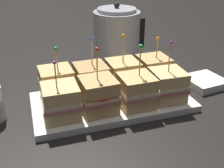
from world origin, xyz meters
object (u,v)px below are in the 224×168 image
sandwich_back_far_left (57,84)px  sandwich_front_center_right (136,91)px  sandwich_back_center_right (123,75)px  sandwich_front_center_left (99,95)px  sandwich_front_far_right (167,85)px  sandwich_back_center_left (91,80)px  kettle_steel (117,36)px  napkin_stack (204,82)px  serving_platter (112,102)px  sandwich_front_far_left (61,102)px  sandwich_back_far_right (153,71)px

sandwich_back_far_left → sandwich_front_center_right: bearing=-27.4°
sandwich_front_center_right → sandwich_back_center_right: (-0.00, 0.10, 0.00)m
sandwich_front_center_left → sandwich_front_far_right: (0.19, -0.00, -0.00)m
sandwich_front_center_left → sandwich_back_center_left: sandwich_front_center_left is taller
kettle_steel → napkin_stack: bearing=-54.7°
sandwich_front_center_left → sandwich_front_far_right: bearing=-0.1°
sandwich_front_center_left → sandwich_back_center_left: (0.00, 0.09, -0.00)m
napkin_stack → serving_platter: bearing=-175.3°
serving_platter → kettle_steel: (0.12, 0.31, 0.09)m
sandwich_back_center_left → napkin_stack: (0.36, -0.02, -0.05)m
sandwich_front_far_right → sandwich_back_far_left: size_ratio=1.10×
sandwich_front_center_left → sandwich_back_center_right: bearing=43.6°
sandwich_back_far_left → sandwich_back_center_right: bearing=-0.7°
sandwich_back_far_left → kettle_steel: 0.37m
sandwich_front_far_left → sandwich_front_center_left: sandwich_front_center_left is taller
sandwich_front_center_right → napkin_stack: 0.28m
serving_platter → sandwich_front_far_left: bearing=-162.5°
sandwich_front_center_right → sandwich_back_center_left: size_ratio=1.01×
sandwich_front_center_right → sandwich_back_far_left: bearing=152.6°
sandwich_front_center_left → sandwich_back_far_left: 0.13m
sandwich_back_center_right → sandwich_front_far_right: bearing=-44.9°
sandwich_front_center_left → sandwich_back_center_left: 0.09m
serving_platter → sandwich_front_center_right: bearing=-44.6°
sandwich_back_far_right → sandwich_back_center_right: bearing=-179.8°
sandwich_front_center_right → sandwich_back_center_left: 0.14m
sandwich_front_far_right → sandwich_back_far_left: 0.30m
sandwich_front_center_left → kettle_steel: size_ratio=0.77×
kettle_steel → sandwich_back_far_right: bearing=-84.0°
sandwich_back_far_left → kettle_steel: kettle_steel is taller
serving_platter → sandwich_back_far_left: sandwich_back_far_left is taller
sandwich_front_center_left → kettle_steel: bearing=64.6°
sandwich_back_far_right → sandwich_front_center_right: bearing=-133.9°
sandwich_front_far_right → kettle_steel: (-0.02, 0.35, 0.04)m
serving_platter → sandwich_front_center_right: (0.05, -0.05, 0.05)m
sandwich_back_center_left → sandwich_front_center_right: bearing=-44.5°
sandwich_back_far_right → serving_platter: bearing=-161.6°
sandwich_back_far_left → kettle_steel: size_ratio=0.69×
kettle_steel → sandwich_back_far_left: bearing=-135.2°
serving_platter → sandwich_back_center_right: bearing=44.8°
sandwich_front_center_right → sandwich_front_far_right: bearing=2.1°
sandwich_back_far_right → kettle_steel: kettle_steel is taller
sandwich_front_far_left → sandwich_back_far_right: (0.29, 0.09, 0.00)m
sandwich_front_far_left → sandwich_back_center_right: size_ratio=0.89×
kettle_steel → napkin_stack: 0.36m
sandwich_front_far_left → kettle_steel: bearing=53.4°
sandwich_front_center_left → sandwich_front_far_right: 0.19m
sandwich_front_far_right → sandwich_back_far_left: sandwich_front_far_right is taller
sandwich_front_far_left → sandwich_back_center_right: 0.21m
sandwich_front_far_right → napkin_stack: bearing=22.6°
napkin_stack → sandwich_back_far_left: bearing=177.0°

